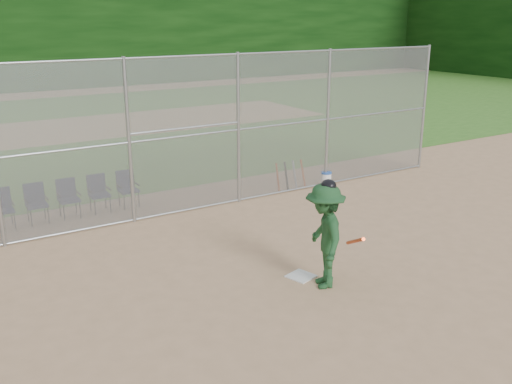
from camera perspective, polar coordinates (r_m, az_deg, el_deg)
ground at (r=11.28m, az=6.79°, el=-8.57°), size 100.00×100.00×0.00m
grass_strip at (r=27.10m, az=-17.65°, el=6.07°), size 100.00×100.00×0.00m
dirt_patch_far at (r=27.10m, az=-17.65°, el=6.07°), size 24.00×24.00×0.00m
backstop_fence at (r=14.66m, az=-5.19°, el=6.09°), size 16.09×0.09×4.00m
treeline at (r=28.61m, az=-19.77°, el=17.53°), size 81.00×60.00×11.00m
home_plate at (r=11.30m, az=4.51°, el=-8.39°), size 0.58×0.58×0.02m
batter_at_plate at (r=10.61m, az=6.87°, el=-4.33°), size 1.22×1.52×2.08m
water_cooler at (r=17.24m, az=7.03°, el=1.36°), size 0.32×0.32×0.41m
spare_bats at (r=16.65m, az=3.47°, el=1.65°), size 0.96×0.32×0.84m
chair_2 at (r=14.81m, az=-23.99°, el=-1.61°), size 0.54×0.52×0.96m
chair_3 at (r=14.91m, az=-21.06°, el=-1.13°), size 0.54×0.52×0.96m
chair_4 at (r=15.06m, az=-18.19°, el=-0.66°), size 0.54×0.52×0.96m
chair_5 at (r=15.24m, az=-15.38°, el=-0.20°), size 0.54×0.52×0.96m
chair_6 at (r=15.46m, az=-12.64°, el=0.25°), size 0.54×0.52×0.96m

